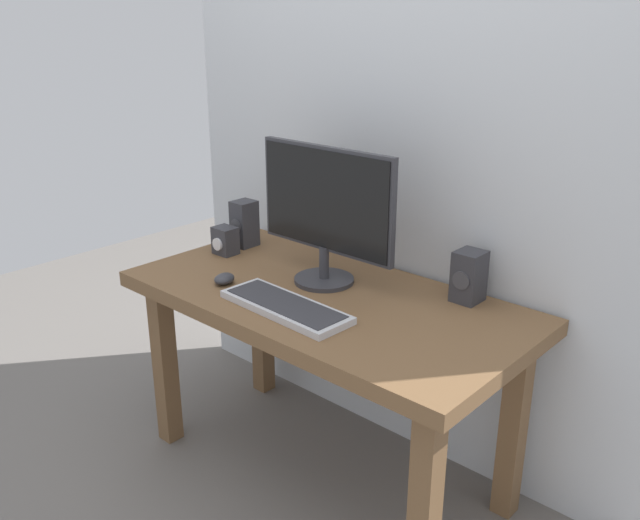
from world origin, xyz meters
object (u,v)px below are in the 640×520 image
object	(u,v)px
speaker_left	(244,224)
audio_controller	(225,241)
monitor	(326,209)
keyboard_primary	(285,306)
mouse	(224,279)
speaker_right	(469,276)
desk	(325,321)

from	to	relation	value
speaker_left	audio_controller	world-z (taller)	speaker_left
monitor	keyboard_primary	world-z (taller)	monitor
speaker_left	keyboard_primary	bearing A→B (deg)	-30.74
monitor	audio_controller	distance (m)	0.55
mouse	speaker_right	distance (m)	0.86
keyboard_primary	mouse	size ratio (longest dim) A/B	5.83
keyboard_primary	monitor	bearing A→B (deg)	104.41
monitor	speaker_right	distance (m)	0.54
keyboard_primary	audio_controller	world-z (taller)	audio_controller
keyboard_primary	speaker_right	world-z (taller)	speaker_right
desk	monitor	size ratio (longest dim) A/B	2.46
speaker_right	speaker_left	xyz separation A→B (m)	(-0.99, -0.12, 0.01)
monitor	speaker_left	distance (m)	0.55
keyboard_primary	speaker_left	world-z (taller)	speaker_left
monitor	audio_controller	bearing A→B (deg)	-174.22
monitor	speaker_left	world-z (taller)	monitor
audio_controller	keyboard_primary	bearing A→B (deg)	-21.74
speaker_right	desk	bearing A→B (deg)	-144.52
speaker_right	audio_controller	distance (m)	1.00
desk	speaker_right	bearing A→B (deg)	35.48
desk	speaker_left	xyz separation A→B (m)	(-0.59, 0.16, 0.20)
speaker_left	audio_controller	bearing A→B (deg)	-81.50
keyboard_primary	audio_controller	bearing A→B (deg)	158.26
monitor	mouse	world-z (taller)	monitor
keyboard_primary	speaker_left	xyz separation A→B (m)	(-0.59, 0.35, 0.08)
desk	audio_controller	size ratio (longest dim) A/B	12.81
monitor	speaker_right	bearing A→B (deg)	22.16
keyboard_primary	speaker_right	distance (m)	0.62
speaker_left	audio_controller	distance (m)	0.13
mouse	speaker_left	bearing A→B (deg)	118.02
keyboard_primary	audio_controller	distance (m)	0.62
monitor	speaker_left	xyz separation A→B (m)	(-0.52, 0.07, -0.18)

